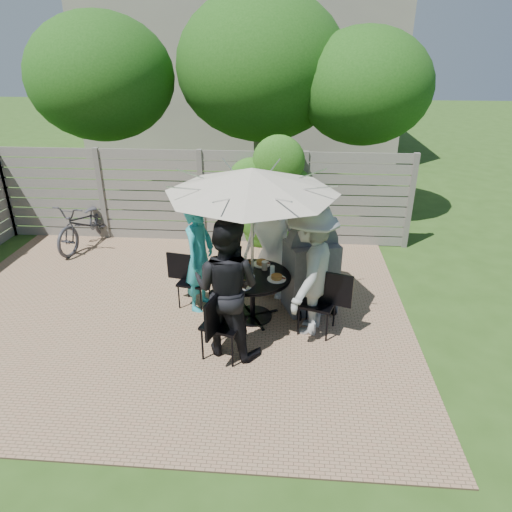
# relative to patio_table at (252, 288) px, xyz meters

# --- Properties ---
(backyard_envelope) EXTENTS (60.00, 60.00, 5.00)m
(backyard_envelope) POSITION_rel_patio_table_xyz_m (-1.15, 10.10, 2.12)
(backyard_envelope) COLOR #2B4917
(backyard_envelope) RESTS_ON ground
(patio_table) EXTENTS (1.33, 1.33, 0.70)m
(patio_table) POSITION_rel_patio_table_xyz_m (0.00, 0.00, 0.00)
(patio_table) COLOR black
(patio_table) RESTS_ON ground
(umbrella) EXTENTS (2.86, 2.86, 2.22)m
(umbrella) POSITION_rel_patio_table_xyz_m (0.00, -0.00, 1.57)
(umbrella) COLOR silver
(umbrella) RESTS_ON ground
(chair_back) EXTENTS (0.56, 0.69, 0.90)m
(chair_back) POSITION_rel_patio_table_xyz_m (0.29, 0.92, -0.22)
(chair_back) COLOR black
(chair_back) RESTS_ON ground
(person_back) EXTENTS (1.01, 0.80, 1.79)m
(person_back) POSITION_rel_patio_table_xyz_m (0.25, 0.79, 0.41)
(person_back) COLOR white
(person_back) RESTS_ON ground
(chair_left) EXTENTS (0.64, 0.47, 0.84)m
(chair_left) POSITION_rel_patio_table_xyz_m (-0.92, 0.28, -0.23)
(chair_left) COLOR black
(chair_left) RESTS_ON ground
(person_left) EXTENTS (0.55, 0.69, 1.65)m
(person_left) POSITION_rel_patio_table_xyz_m (-0.79, 0.25, 0.33)
(person_left) COLOR teal
(person_left) RESTS_ON ground
(chair_front) EXTENTS (0.59, 0.75, 0.98)m
(chair_front) POSITION_rel_patio_table_xyz_m (-0.29, -0.92, -0.19)
(chair_front) COLOR black
(chair_front) RESTS_ON ground
(person_front) EXTENTS (1.05, 0.92, 1.83)m
(person_front) POSITION_rel_patio_table_xyz_m (-0.25, -0.79, 0.43)
(person_front) COLOR black
(person_front) RESTS_ON ground
(chair_right) EXTENTS (0.72, 0.57, 0.95)m
(chair_right) POSITION_rel_patio_table_xyz_m (0.92, -0.29, -0.20)
(chair_right) COLOR black
(chair_right) RESTS_ON ground
(person_right) EXTENTS (1.01, 1.34, 1.84)m
(person_right) POSITION_rel_patio_table_xyz_m (0.79, -0.25, 0.43)
(person_right) COLOR #989A96
(person_right) RESTS_ON ground
(plate_back) EXTENTS (0.26, 0.26, 0.06)m
(plate_back) POSITION_rel_patio_table_xyz_m (0.11, 0.34, 0.24)
(plate_back) COLOR white
(plate_back) RESTS_ON patio_table
(plate_left) EXTENTS (0.26, 0.26, 0.06)m
(plate_left) POSITION_rel_patio_table_xyz_m (-0.34, 0.11, 0.24)
(plate_left) COLOR white
(plate_left) RESTS_ON patio_table
(plate_front) EXTENTS (0.26, 0.26, 0.06)m
(plate_front) POSITION_rel_patio_table_xyz_m (-0.11, -0.34, 0.24)
(plate_front) COLOR white
(plate_front) RESTS_ON patio_table
(plate_right) EXTENTS (0.26, 0.26, 0.06)m
(plate_right) POSITION_rel_patio_table_xyz_m (0.34, -0.11, 0.24)
(plate_right) COLOR white
(plate_right) RESTS_ON patio_table
(glass_left) EXTENTS (0.07, 0.07, 0.14)m
(glass_left) POSITION_rel_patio_table_xyz_m (-0.28, -0.02, 0.28)
(glass_left) COLOR silver
(glass_left) RESTS_ON patio_table
(glass_front) EXTENTS (0.07, 0.07, 0.14)m
(glass_front) POSITION_rel_patio_table_xyz_m (0.02, -0.28, 0.28)
(glass_front) COLOR silver
(glass_front) RESTS_ON patio_table
(glass_right) EXTENTS (0.07, 0.07, 0.14)m
(glass_right) POSITION_rel_patio_table_xyz_m (0.28, 0.02, 0.28)
(glass_right) COLOR silver
(glass_right) RESTS_ON patio_table
(syrup_jug) EXTENTS (0.09, 0.09, 0.16)m
(syrup_jug) POSITION_rel_patio_table_xyz_m (-0.04, 0.07, 0.29)
(syrup_jug) COLOR #59280C
(syrup_jug) RESTS_ON patio_table
(coffee_cup) EXTENTS (0.08, 0.08, 0.12)m
(coffee_cup) POSITION_rel_patio_table_xyz_m (0.16, 0.18, 0.27)
(coffee_cup) COLOR #C6B293
(coffee_cup) RESTS_ON patio_table
(bicycle) EXTENTS (0.93, 1.86, 0.93)m
(bicycle) POSITION_rel_patio_table_xyz_m (-3.47, 2.41, -0.02)
(bicycle) COLOR #333338
(bicycle) RESTS_ON ground
(bbq_grill) EXTENTS (0.84, 0.75, 1.43)m
(bbq_grill) POSITION_rel_patio_table_xyz_m (0.83, 0.32, 0.16)
(bbq_grill) COLOR #5A5B5F
(bbq_grill) RESTS_ON ground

